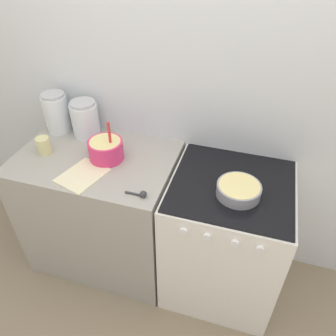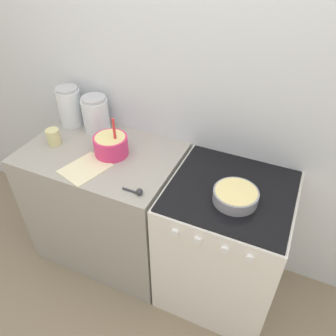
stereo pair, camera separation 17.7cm
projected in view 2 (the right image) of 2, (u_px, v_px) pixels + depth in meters
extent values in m
plane|color=gray|center=(150.00, 305.00, 2.14)|extent=(12.00, 12.00, 0.00)
cube|color=silver|center=(195.00, 95.00, 1.87)|extent=(4.88, 0.05, 2.40)
cube|color=#9E998E|center=(108.00, 204.00, 2.25)|extent=(0.94, 0.64, 0.88)
cube|color=white|center=(223.00, 244.00, 1.99)|extent=(0.67, 0.64, 0.87)
cube|color=black|center=(232.00, 190.00, 1.72)|extent=(0.64, 0.61, 0.01)
cylinder|color=white|center=(175.00, 232.00, 1.59)|extent=(0.04, 0.02, 0.04)
cylinder|color=white|center=(197.00, 240.00, 1.55)|extent=(0.04, 0.02, 0.04)
cylinder|color=white|center=(224.00, 250.00, 1.51)|extent=(0.04, 0.02, 0.04)
cylinder|color=white|center=(250.00, 258.00, 1.47)|extent=(0.04, 0.02, 0.04)
cylinder|color=#E0336B|center=(111.00, 146.00, 1.93)|extent=(0.20, 0.20, 0.12)
cylinder|color=#EFDB8C|center=(110.00, 142.00, 1.91)|extent=(0.18, 0.18, 0.06)
cylinder|color=red|center=(115.00, 136.00, 1.87)|extent=(0.02, 0.02, 0.23)
cylinder|color=gray|center=(235.00, 196.00, 1.63)|extent=(0.23, 0.23, 0.06)
cylinder|color=#EFDB8C|center=(236.00, 195.00, 1.62)|extent=(0.21, 0.21, 0.05)
cylinder|color=silver|center=(70.00, 107.00, 2.17)|extent=(0.16, 0.16, 0.24)
cylinder|color=white|center=(72.00, 114.00, 2.20)|extent=(0.14, 0.14, 0.14)
cylinder|color=#B2B2B7|center=(66.00, 89.00, 2.09)|extent=(0.14, 0.14, 0.02)
cylinder|color=silver|center=(96.00, 115.00, 2.11)|extent=(0.17, 0.17, 0.21)
cylinder|color=olive|center=(97.00, 121.00, 2.14)|extent=(0.15, 0.15, 0.13)
cylinder|color=#B2B2B7|center=(93.00, 99.00, 2.04)|extent=(0.15, 0.15, 0.02)
cylinder|color=beige|center=(54.00, 137.00, 2.01)|extent=(0.08, 0.08, 0.10)
cube|color=beige|center=(85.00, 168.00, 1.85)|extent=(0.27, 0.30, 0.01)
cylinder|color=#333338|center=(130.00, 190.00, 1.70)|extent=(0.09, 0.01, 0.01)
sphere|color=#333338|center=(139.00, 192.00, 1.67)|extent=(0.04, 0.04, 0.04)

